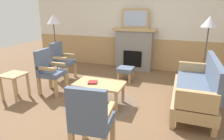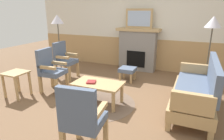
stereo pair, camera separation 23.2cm
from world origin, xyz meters
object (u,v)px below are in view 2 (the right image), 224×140
at_px(armchair_near_fireplace, 64,58).
at_px(couch, 196,91).
at_px(side_table, 16,77).
at_px(floor_lamp_by_couch, 213,27).
at_px(armchair_by_window_left, 50,68).
at_px(coffee_table, 98,85).
at_px(floor_lamp_by_chairs, 58,23).
at_px(armchair_front_left, 82,117).
at_px(framed_picture, 139,19).
at_px(footstool, 128,70).
at_px(fireplace, 138,49).
at_px(book_on_table, 91,82).

bearing_deg(armchair_near_fireplace, couch, -10.27).
distance_m(side_table, floor_lamp_by_couch, 4.39).
bearing_deg(armchair_by_window_left, coffee_table, -6.76).
relative_size(side_table, floor_lamp_by_chairs, 0.33).
height_order(armchair_by_window_left, armchair_front_left, same).
bearing_deg(floor_lamp_by_couch, framed_picture, 156.18).
bearing_deg(floor_lamp_by_couch, footstool, -172.38).
bearing_deg(coffee_table, footstool, 85.52).
relative_size(fireplace, side_table, 2.36).
bearing_deg(footstool, fireplace, 92.80).
distance_m(footstool, floor_lamp_by_couch, 2.21).
xyz_separation_m(armchair_near_fireplace, armchair_by_window_left, (0.29, -0.90, 0.00)).
bearing_deg(side_table, framed_picture, 58.37).
distance_m(framed_picture, coffee_table, 2.81).
distance_m(framed_picture, armchair_front_left, 4.07).
distance_m(framed_picture, book_on_table, 2.83).
bearing_deg(fireplace, book_on_table, -94.08).
xyz_separation_m(couch, side_table, (-3.52, -0.84, 0.04)).
xyz_separation_m(fireplace, floor_lamp_by_chairs, (-2.05, -1.14, 0.80)).
xyz_separation_m(coffee_table, book_on_table, (-0.12, -0.04, 0.07)).
bearing_deg(floor_lamp_by_couch, armchair_near_fireplace, -169.57).
height_order(couch, floor_lamp_by_chairs, floor_lamp_by_chairs).
xyz_separation_m(armchair_front_left, side_table, (-2.24, 0.97, -0.10)).
relative_size(armchair_by_window_left, floor_lamp_by_chairs, 0.58).
bearing_deg(book_on_table, armchair_front_left, -65.30).
bearing_deg(fireplace, floor_lamp_by_chairs, -150.85).
xyz_separation_m(fireplace, armchair_front_left, (0.42, -3.92, -0.11)).
xyz_separation_m(fireplace, armchair_by_window_left, (-1.35, -2.40, -0.11)).
xyz_separation_m(framed_picture, floor_lamp_by_couch, (1.91, -0.84, -0.11)).
bearing_deg(armchair_front_left, armchair_by_window_left, 139.43).
xyz_separation_m(couch, floor_lamp_by_chairs, (-3.76, 0.96, 1.05)).
height_order(book_on_table, floor_lamp_by_couch, floor_lamp_by_couch).
distance_m(framed_picture, floor_lamp_by_chairs, 2.35).
xyz_separation_m(side_table, floor_lamp_by_couch, (3.72, 2.10, 1.02)).
bearing_deg(couch, armchair_by_window_left, -174.50).
relative_size(fireplace, floor_lamp_by_chairs, 0.77).
height_order(framed_picture, floor_lamp_by_couch, framed_picture).
distance_m(armchair_near_fireplace, floor_lamp_by_couch, 3.72).
xyz_separation_m(framed_picture, couch, (1.71, -2.10, -1.16)).
bearing_deg(book_on_table, fireplace, 85.92).
distance_m(fireplace, armchair_near_fireplace, 2.22).
bearing_deg(footstool, armchair_near_fireplace, -166.54).
bearing_deg(book_on_table, side_table, -167.96).
relative_size(framed_picture, side_table, 1.45).
bearing_deg(coffee_table, framed_picture, 88.64).
relative_size(footstool, floor_lamp_by_chairs, 0.24).
bearing_deg(couch, footstool, 148.59).
xyz_separation_m(framed_picture, side_table, (-1.81, -2.94, -1.13)).
height_order(framed_picture, floor_lamp_by_chairs, framed_picture).
bearing_deg(couch, coffee_table, -165.82).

